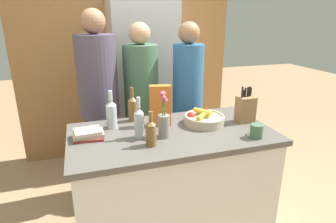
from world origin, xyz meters
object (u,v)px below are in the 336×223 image
object	(u,v)px
cereal_box	(160,106)
bottle_oil	(139,122)
book_stack	(89,134)
person_at_sink	(99,100)
refrigerator	(143,84)
flower_vase	(164,122)
person_in_red_tee	(187,100)
bottle_wine	(111,113)
bottle_vinegar	(151,132)
knife_block	(245,109)
coffee_mug	(256,131)
fruit_bowl	(204,118)
bottle_water	(133,108)
person_in_blue	(142,102)

from	to	relation	value
cereal_box	bottle_oil	world-z (taller)	cereal_box
book_stack	person_at_sink	world-z (taller)	person_at_sink
refrigerator	flower_vase	distance (m)	1.50
flower_vase	person_in_red_tee	world-z (taller)	person_in_red_tee
book_stack	bottle_wine	xyz separation A→B (m)	(0.17, 0.15, 0.08)
bottle_vinegar	person_in_red_tee	world-z (taller)	person_in_red_tee
knife_block	coffee_mug	bearing A→B (deg)	-107.71
bottle_vinegar	person_at_sink	bearing A→B (deg)	104.88
fruit_bowl	bottle_oil	xyz separation A→B (m)	(-0.52, -0.10, 0.07)
book_stack	bottle_vinegar	world-z (taller)	bottle_vinegar
bottle_oil	flower_vase	bearing A→B (deg)	-12.57
knife_block	cereal_box	distance (m)	0.65
flower_vase	cereal_box	world-z (taller)	flower_vase
refrigerator	person_at_sink	size ratio (longest dim) A/B	1.07
coffee_mug	bottle_water	size ratio (longest dim) A/B	0.45
fruit_bowl	coffee_mug	world-z (taller)	fruit_bowl
cereal_box	book_stack	bearing A→B (deg)	-169.94
coffee_mug	bottle_oil	bearing A→B (deg)	162.73
flower_vase	knife_block	bearing A→B (deg)	7.52
bottle_wine	bottle_water	bearing A→B (deg)	28.32
book_stack	cereal_box	bearing A→B (deg)	10.06
cereal_box	person_in_blue	size ratio (longest dim) A/B	0.18
flower_vase	bottle_vinegar	world-z (taller)	flower_vase
person_at_sink	bottle_wine	bearing A→B (deg)	-92.52
refrigerator	fruit_bowl	xyz separation A→B (m)	(0.16, -1.35, 0.03)
cereal_box	book_stack	size ratio (longest dim) A/B	1.47
person_in_red_tee	bottle_vinegar	bearing A→B (deg)	-143.40
flower_vase	person_at_sink	distance (m)	0.89
knife_block	bottle_water	bearing A→B (deg)	161.46
coffee_mug	person_in_red_tee	size ratio (longest dim) A/B	0.07
bottle_water	fruit_bowl	bearing A→B (deg)	-24.41
knife_block	person_at_sink	size ratio (longest dim) A/B	0.16
bottle_oil	person_in_red_tee	distance (m)	0.93
bottle_water	person_in_blue	distance (m)	0.52
bottle_oil	bottle_water	xyz separation A→B (m)	(0.02, 0.33, -0.01)
knife_block	cereal_box	world-z (taller)	cereal_box
fruit_bowl	flower_vase	size ratio (longest dim) A/B	0.96
flower_vase	bottle_water	bearing A→B (deg)	111.24
cereal_box	coffee_mug	world-z (taller)	cereal_box
bottle_wine	person_at_sink	world-z (taller)	person_at_sink
cereal_box	bottle_water	bearing A→B (deg)	141.37
person_in_blue	bottle_vinegar	bearing A→B (deg)	-119.00
refrigerator	bottle_oil	xyz separation A→B (m)	(-0.35, -1.45, 0.10)
bottle_vinegar	bottle_water	bearing A→B (deg)	93.19
bottle_oil	person_in_red_tee	world-z (taller)	person_in_red_tee
fruit_bowl	knife_block	distance (m)	0.33
refrigerator	bottle_oil	distance (m)	1.50
person_in_blue	knife_block	bearing A→B (deg)	-69.44
fruit_bowl	person_at_sink	distance (m)	0.98
book_stack	bottle_water	world-z (taller)	bottle_water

